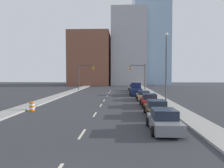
{
  "coord_description": "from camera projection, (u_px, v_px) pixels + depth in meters",
  "views": [
    {
      "loc": [
        2.53,
        -5.98,
        3.86
      ],
      "look_at": [
        0.96,
        31.4,
        2.2
      ],
      "focal_mm": 35.0,
      "sensor_mm": 36.0,
      "label": 1
    }
  ],
  "objects": [
    {
      "name": "sidewalk_left",
      "position": [
        79.0,
        89.0,
        56.84
      ],
      "size": [
        2.12,
        100.68,
        0.16
      ],
      "color": "#9E9B93",
      "rests_on": "ground"
    },
    {
      "name": "sidewalk_right",
      "position": [
        144.0,
        89.0,
        56.13
      ],
      "size": [
        2.12,
        100.68,
        0.16
      ],
      "color": "#9E9B93",
      "rests_on": "ground"
    },
    {
      "name": "lane_stripe_at_8m",
      "position": [
        82.0,
        134.0,
        14.13
      ],
      "size": [
        0.16,
        2.4,
        0.01
      ],
      "primitive_type": "cube",
      "color": "beige",
      "rests_on": "ground"
    },
    {
      "name": "lane_stripe_at_15m",
      "position": [
        95.0,
        114.0,
        20.99
      ],
      "size": [
        0.16,
        2.4,
        0.01
      ],
      "primitive_type": "cube",
      "color": "beige",
      "rests_on": "ground"
    },
    {
      "name": "lane_stripe_at_21m",
      "position": [
        101.0,
        105.0,
        27.22
      ],
      "size": [
        0.16,
        2.4,
        0.01
      ],
      "primitive_type": "cube",
      "color": "beige",
      "rests_on": "ground"
    },
    {
      "name": "lane_stripe_at_26m",
      "position": [
        104.0,
        100.0,
        32.34
      ],
      "size": [
        0.16,
        2.4,
        0.01
      ],
      "primitive_type": "cube",
      "color": "beige",
      "rests_on": "ground"
    },
    {
      "name": "lane_stripe_at_33m",
      "position": [
        107.0,
        96.0,
        39.29
      ],
      "size": [
        0.16,
        2.4,
        0.01
      ],
      "primitive_type": "cube",
      "color": "beige",
      "rests_on": "ground"
    },
    {
      "name": "lane_stripe_at_39m",
      "position": [
        109.0,
        93.0,
        45.62
      ],
      "size": [
        0.16,
        2.4,
        0.01
      ],
      "primitive_type": "cube",
      "color": "beige",
      "rests_on": "ground"
    },
    {
      "name": "lane_stripe_at_45m",
      "position": [
        110.0,
        91.0,
        51.28
      ],
      "size": [
        0.16,
        2.4,
        0.01
      ],
      "primitive_type": "cube",
      "color": "beige",
      "rests_on": "ground"
    },
    {
      "name": "building_brick_left",
      "position": [
        91.0,
        59.0,
        79.13
      ],
      "size": [
        14.0,
        16.0,
        18.6
      ],
      "color": "brown",
      "rests_on": "ground"
    },
    {
      "name": "building_office_center",
      "position": [
        128.0,
        49.0,
        82.37
      ],
      "size": [
        12.0,
        20.0,
        26.82
      ],
      "color": "#A8A8AD",
      "rests_on": "ground"
    },
    {
      "name": "building_glass_right",
      "position": [
        150.0,
        37.0,
        85.77
      ],
      "size": [
        13.0,
        20.0,
        37.26
      ],
      "color": "#8CADC6",
      "rests_on": "ground"
    },
    {
      "name": "traffic_signal_left",
      "position": [
        83.0,
        73.0,
        53.55
      ],
      "size": [
        3.91,
        0.35,
        6.44
      ],
      "color": "#38383D",
      "rests_on": "ground"
    },
    {
      "name": "traffic_signal_right",
      "position": [
        141.0,
        73.0,
        52.95
      ],
      "size": [
        3.91,
        0.35,
        6.44
      ],
      "color": "#38383D",
      "rests_on": "ground"
    },
    {
      "name": "traffic_barrel",
      "position": [
        32.0,
        106.0,
        23.01
      ],
      "size": [
        0.56,
        0.56,
        0.95
      ],
      "color": "orange",
      "rests_on": "ground"
    },
    {
      "name": "street_lamp",
      "position": [
        166.0,
        63.0,
        28.21
      ],
      "size": [
        0.44,
        0.44,
        9.23
      ],
      "color": "#4C4C51",
      "rests_on": "ground"
    },
    {
      "name": "sedan_gray",
      "position": [
        164.0,
        121.0,
        14.83
      ],
      "size": [
        2.09,
        4.38,
        1.51
      ],
      "rotation": [
        0.0,
        0.0,
        0.0
      ],
      "color": "slate",
      "rests_on": "ground"
    },
    {
      "name": "sedan_brown",
      "position": [
        156.0,
        109.0,
        20.27
      ],
      "size": [
        2.18,
        4.73,
        1.47
      ],
      "rotation": [
        0.0,
        0.0,
        -0.02
      ],
      "color": "brown",
      "rests_on": "ground"
    },
    {
      "name": "sedan_red",
      "position": [
        149.0,
        101.0,
        26.26
      ],
      "size": [
        2.06,
        4.8,
        1.54
      ],
      "rotation": [
        0.0,
        0.0,
        0.0
      ],
      "color": "red",
      "rests_on": "ground"
    },
    {
      "name": "sedan_tan",
      "position": [
        143.0,
        96.0,
        32.84
      ],
      "size": [
        2.15,
        4.69,
        1.38
      ],
      "rotation": [
        0.0,
        0.0,
        -0.01
      ],
      "color": "tan",
      "rests_on": "ground"
    },
    {
      "name": "pickup_truck_navy",
      "position": [
        136.0,
        90.0,
        40.33
      ],
      "size": [
        2.31,
        5.62,
        2.29
      ],
      "rotation": [
        0.0,
        0.0,
        -0.01
      ],
      "color": "#141E47",
      "rests_on": "ground"
    },
    {
      "name": "sedan_green",
      "position": [
        137.0,
        89.0,
        46.33
      ],
      "size": [
        2.26,
        4.57,
        1.39
      ],
      "rotation": [
        0.0,
        0.0,
        0.03
      ],
      "color": "#1E6033",
      "rests_on": "ground"
    },
    {
      "name": "sedan_silver",
      "position": [
        133.0,
        88.0,
        51.78
      ],
      "size": [
        2.19,
        4.53,
        1.5
      ],
      "rotation": [
        0.0,
        0.0,
        0.04
      ],
      "color": "#B2B2BC",
      "rests_on": "ground"
    }
  ]
}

